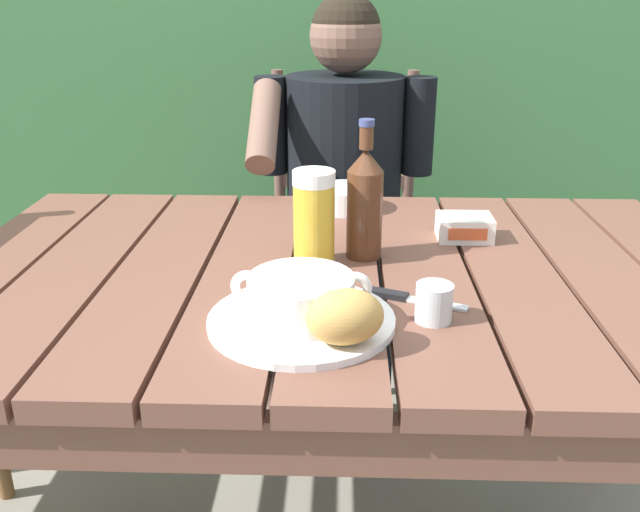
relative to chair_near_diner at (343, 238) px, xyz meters
name	(u,v)px	position (x,y,z in m)	size (l,w,h in m)	color
dining_table	(336,310)	(-0.01, -0.88, 0.18)	(1.42, 0.88, 0.74)	brown
hedge_backdrop	(318,70)	(-0.10, 0.67, 0.44)	(3.39, 0.87, 2.15)	#376739
chair_near_diner	(343,238)	(0.00, 0.00, 0.00)	(0.45, 0.41, 0.97)	brown
person_eating	(343,183)	(0.00, -0.20, 0.24)	(0.48, 0.47, 1.20)	black
serving_plate	(301,320)	(-0.06, -1.11, 0.27)	(0.28, 0.28, 0.01)	white
soup_bowl	(301,296)	(-0.06, -1.11, 0.31)	(0.21, 0.16, 0.07)	white
bread_roll	(345,317)	(0.00, -1.18, 0.32)	(0.13, 0.11, 0.08)	tan
beer_glass	(314,218)	(-0.05, -0.87, 0.35)	(0.08, 0.08, 0.17)	gold
beer_bottle	(365,202)	(0.04, -0.83, 0.37)	(0.07, 0.07, 0.26)	#4F2C1A
water_glass_small	(434,303)	(0.14, -1.09, 0.30)	(0.06, 0.06, 0.06)	silver
butter_tub	(464,227)	(0.24, -0.72, 0.29)	(0.11, 0.08, 0.05)	white
table_knife	(406,298)	(0.10, -1.02, 0.27)	(0.16, 0.08, 0.01)	silver
diner_bowl	(344,198)	(0.00, -0.54, 0.29)	(0.14, 0.14, 0.05)	white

